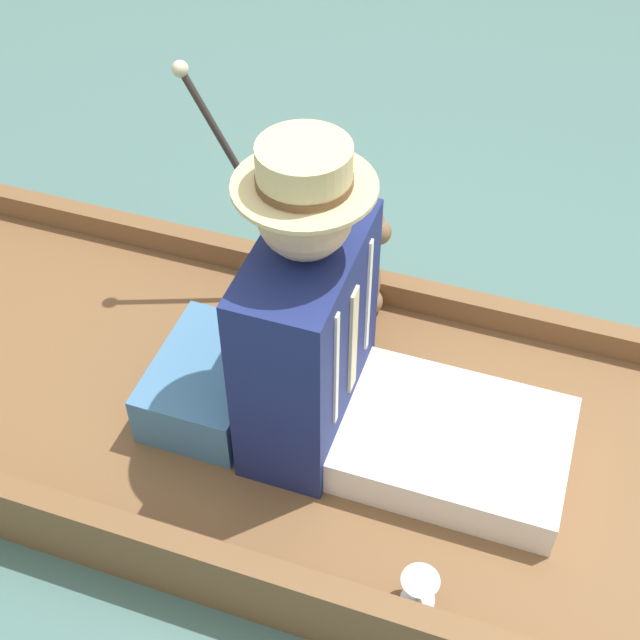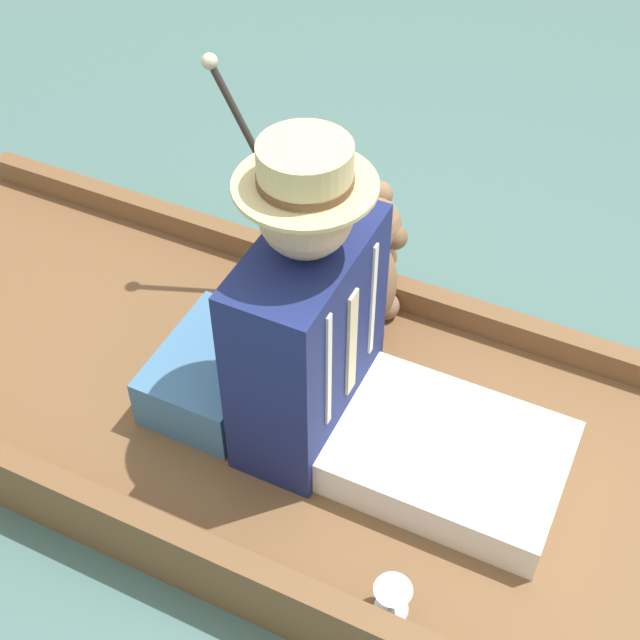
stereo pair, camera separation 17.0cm
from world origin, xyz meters
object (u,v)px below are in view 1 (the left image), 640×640
(teddy_bear, at_px, (353,264))
(walking_cane, at_px, (238,168))
(seated_person, at_px, (346,352))
(wine_glass, at_px, (420,586))

(teddy_bear, distance_m, walking_cane, 0.41)
(seated_person, relative_size, walking_cane, 1.18)
(seated_person, xyz_separation_m, wine_glass, (0.40, 0.30, -0.23))
(seated_person, height_order, wine_glass, seated_person)
(teddy_bear, height_order, wine_glass, teddy_bear)
(seated_person, bearing_deg, teddy_bear, -157.49)
(walking_cane, bearing_deg, teddy_bear, 81.79)
(teddy_bear, xyz_separation_m, walking_cane, (-0.05, -0.35, 0.21))
(teddy_bear, height_order, walking_cane, walking_cane)
(seated_person, distance_m, wine_glass, 0.55)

